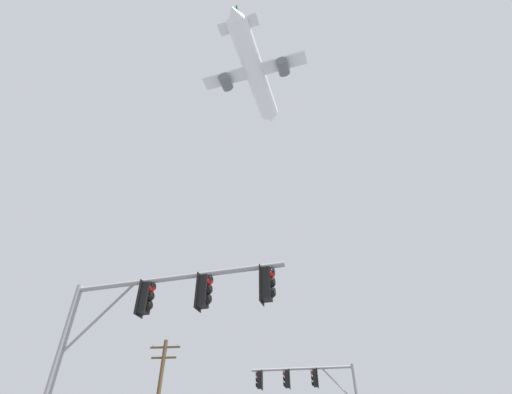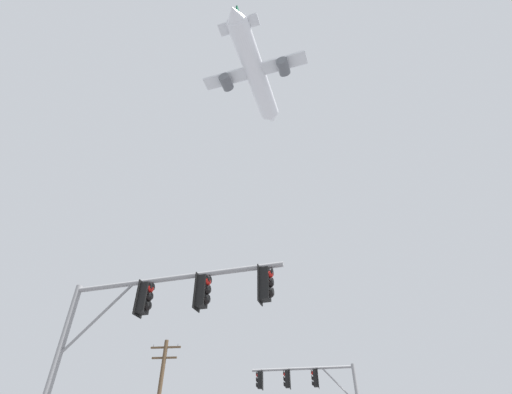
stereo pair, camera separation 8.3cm
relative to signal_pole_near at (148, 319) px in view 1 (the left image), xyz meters
The scene contains 3 objects.
signal_pole_near is the anchor object (origin of this frame).
signal_pole_far 13.93m from the signal_pole_near, 68.84° to the left, with size 5.95×0.80×5.94m.
airplane 49.56m from the signal_pole_near, 88.23° to the left, with size 15.94×20.64×5.63m.
Camera 1 is at (0.97, -3.34, 1.44)m, focal length 25.19 mm.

